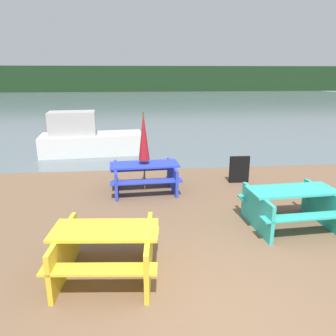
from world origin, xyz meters
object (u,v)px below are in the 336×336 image
(picnic_table_blue, at_px, (145,174))
(boat, at_px, (87,139))
(signboard, at_px, (239,169))
(picnic_table_teal, at_px, (291,204))
(umbrella_crimson, at_px, (144,137))
(picnic_table_yellow, at_px, (106,248))

(picnic_table_blue, distance_m, boat, 4.70)
(signboard, bearing_deg, picnic_table_teal, -86.15)
(boat, bearing_deg, picnic_table_teal, -59.22)
(picnic_table_teal, relative_size, boat, 0.46)
(picnic_table_blue, distance_m, umbrella_crimson, 0.98)
(umbrella_crimson, xyz_separation_m, signboard, (2.64, 0.39, -1.05))
(boat, bearing_deg, umbrella_crimson, -70.15)
(boat, bearing_deg, picnic_table_blue, -70.15)
(umbrella_crimson, bearing_deg, picnic_table_teal, -39.61)
(umbrella_crimson, xyz_separation_m, boat, (-2.01, 4.25, -0.84))
(picnic_table_yellow, bearing_deg, boat, 99.58)
(picnic_table_blue, bearing_deg, signboard, 8.47)
(picnic_table_blue, bearing_deg, picnic_table_yellow, -100.42)
(picnic_table_teal, xyz_separation_m, signboard, (-0.18, 2.73, -0.09))
(boat, bearing_deg, signboard, -45.18)
(picnic_table_blue, bearing_deg, picnic_table_teal, -39.61)
(picnic_table_teal, distance_m, picnic_table_blue, 3.66)
(picnic_table_yellow, distance_m, boat, 8.04)
(picnic_table_teal, bearing_deg, picnic_table_blue, 140.39)
(umbrella_crimson, relative_size, boat, 0.53)
(picnic_table_blue, relative_size, umbrella_crimson, 0.89)
(picnic_table_yellow, xyz_separation_m, picnic_table_teal, (3.49, 1.34, 0.00))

